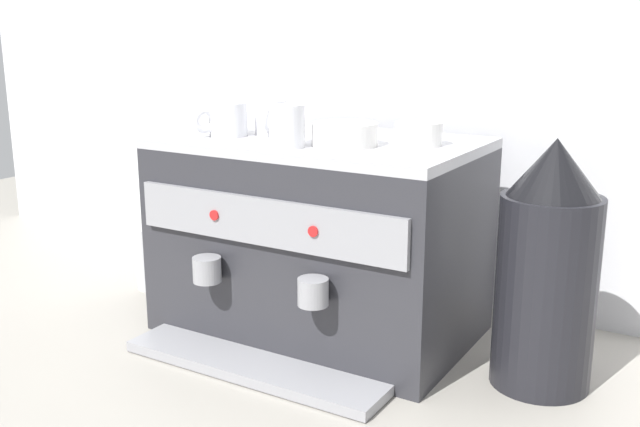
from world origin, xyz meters
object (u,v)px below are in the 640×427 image
(espresso_machine, at_px, (319,237))
(ceramic_bowl_0, at_px, (419,134))
(ceramic_cup_0, at_px, (226,119))
(ceramic_cup_1, at_px, (270,118))
(milk_pitcher, at_px, (155,257))
(coffee_grinder, at_px, (547,270))
(ceramic_bowl_1, at_px, (345,135))
(ceramic_cup_2, at_px, (288,126))

(espresso_machine, distance_m, ceramic_bowl_0, 0.31)
(ceramic_bowl_0, bearing_deg, ceramic_cup_0, -166.78)
(espresso_machine, distance_m, ceramic_cup_1, 0.27)
(ceramic_bowl_0, xyz_separation_m, milk_pitcher, (-0.70, -0.01, -0.36))
(espresso_machine, distance_m, coffee_grinder, 0.48)
(ceramic_cup_1, distance_m, milk_pitcher, 0.53)
(espresso_machine, xyz_separation_m, ceramic_cup_1, (-0.12, -0.01, 0.25))
(ceramic_bowl_0, distance_m, coffee_grinder, 0.35)
(espresso_machine, bearing_deg, ceramic_cup_1, -177.29)
(ceramic_bowl_1, bearing_deg, coffee_grinder, 7.14)
(ceramic_cup_0, xyz_separation_m, ceramic_cup_2, (0.19, -0.05, 0.01))
(ceramic_cup_2, distance_m, coffee_grinder, 0.54)
(coffee_grinder, height_order, milk_pitcher, coffee_grinder)
(ceramic_cup_0, bearing_deg, espresso_machine, 20.67)
(ceramic_cup_1, relative_size, ceramic_bowl_0, 1.10)
(ceramic_cup_1, bearing_deg, milk_pitcher, 176.41)
(espresso_machine, xyz_separation_m, ceramic_bowl_0, (0.21, 0.02, 0.23))
(milk_pitcher, bearing_deg, ceramic_cup_1, -3.59)
(ceramic_cup_0, bearing_deg, ceramic_cup_2, -15.94)
(ceramic_cup_1, xyz_separation_m, coffee_grinder, (0.59, 0.00, -0.23))
(espresso_machine, relative_size, milk_pitcher, 4.07)
(ceramic_cup_0, relative_size, ceramic_cup_1, 1.11)
(ceramic_cup_1, distance_m, coffee_grinder, 0.64)
(coffee_grinder, bearing_deg, ceramic_bowl_1, -172.86)
(ceramic_cup_1, xyz_separation_m, ceramic_bowl_1, (0.21, -0.05, -0.01))
(milk_pitcher, bearing_deg, coffee_grinder, -1.37)
(espresso_machine, height_order, coffee_grinder, coffee_grinder)
(coffee_grinder, relative_size, milk_pitcher, 2.89)
(ceramic_cup_2, bearing_deg, ceramic_cup_0, 164.06)
(espresso_machine, relative_size, ceramic_bowl_1, 5.06)
(ceramic_cup_1, xyz_separation_m, milk_pitcher, (-0.37, 0.02, -0.37))
(espresso_machine, bearing_deg, ceramic_bowl_0, 6.32)
(ceramic_cup_0, relative_size, ceramic_bowl_1, 0.88)
(ceramic_cup_2, bearing_deg, espresso_machine, 92.83)
(ceramic_bowl_0, xyz_separation_m, coffee_grinder, (0.27, -0.03, -0.22))
(coffee_grinder, bearing_deg, ceramic_cup_1, -179.98)
(ceramic_cup_0, height_order, ceramic_bowl_0, ceramic_cup_0)
(ceramic_cup_1, distance_m, ceramic_cup_2, 0.17)
(ceramic_bowl_0, height_order, milk_pitcher, ceramic_bowl_0)
(espresso_machine, distance_m, ceramic_cup_0, 0.31)
(ceramic_bowl_1, bearing_deg, ceramic_bowl_0, 32.83)
(ceramic_cup_1, height_order, coffee_grinder, ceramic_cup_1)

